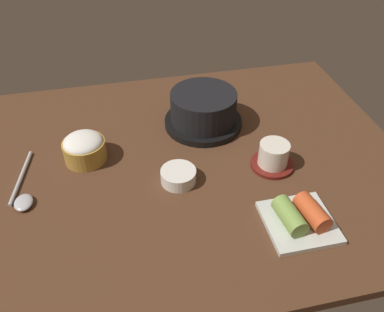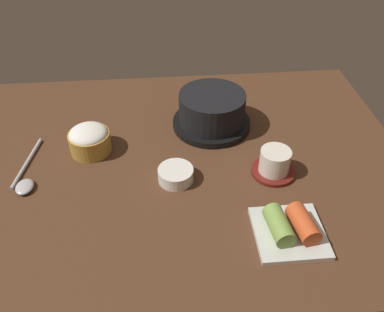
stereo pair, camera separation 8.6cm
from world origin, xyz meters
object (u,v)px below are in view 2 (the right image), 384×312
at_px(banchan_cup_center, 176,174).
at_px(spoon, 25,178).
at_px(tea_cup_with_saucer, 274,163).
at_px(stone_pot, 212,111).
at_px(rice_bowl, 89,139).
at_px(kimchi_plate, 290,228).

height_order(banchan_cup_center, spoon, banchan_cup_center).
relative_size(tea_cup_with_saucer, banchan_cup_center, 1.26).
distance_m(stone_pot, rice_bowl, 0.29).
xyz_separation_m(rice_bowl, kimchi_plate, (0.38, -0.28, -0.01)).
bearing_deg(tea_cup_with_saucer, banchan_cup_center, -179.10).
relative_size(banchan_cup_center, spoon, 0.40).
xyz_separation_m(stone_pot, banchan_cup_center, (-0.10, -0.19, -0.03)).
distance_m(banchan_cup_center, kimchi_plate, 0.26).
bearing_deg(banchan_cup_center, spoon, 175.52).
height_order(rice_bowl, banchan_cup_center, rice_bowl).
relative_size(stone_pot, tea_cup_with_saucer, 2.03).
height_order(tea_cup_with_saucer, kimchi_plate, tea_cup_with_saucer).
bearing_deg(stone_pot, banchan_cup_center, -117.80).
xyz_separation_m(stone_pot, tea_cup_with_saucer, (0.11, -0.18, -0.02)).
distance_m(banchan_cup_center, spoon, 0.31).
relative_size(tea_cup_with_saucer, kimchi_plate, 0.74).
relative_size(stone_pot, banchan_cup_center, 2.55).
distance_m(rice_bowl, banchan_cup_center, 0.22).
bearing_deg(banchan_cup_center, tea_cup_with_saucer, 0.90).
relative_size(stone_pot, spoon, 1.02).
height_order(banchan_cup_center, kimchi_plate, kimchi_plate).
xyz_separation_m(rice_bowl, tea_cup_with_saucer, (0.39, -0.11, -0.00)).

